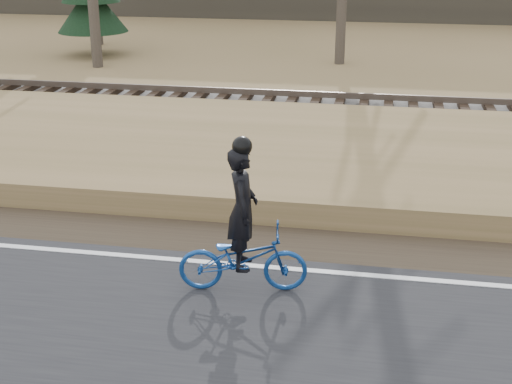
# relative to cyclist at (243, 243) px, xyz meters

# --- Properties ---
(embankment) EXTENTS (120.00, 5.00, 0.44)m
(embankment) POSITION_rel_cyclist_xyz_m (-4.72, 4.70, -0.53)
(embankment) COLOR olive
(embankment) RESTS_ON ground
(ballast) EXTENTS (120.00, 3.00, 0.45)m
(ballast) POSITION_rel_cyclist_xyz_m (-4.72, 8.50, -0.52)
(ballast) COLOR slate
(ballast) RESTS_ON ground
(railroad) EXTENTS (120.00, 2.40, 0.29)m
(railroad) POSITION_rel_cyclist_xyz_m (-4.72, 8.50, -0.22)
(railroad) COLOR black
(railroad) RESTS_ON ballast
(cyclist) EXTENTS (1.80, 0.86, 2.16)m
(cyclist) POSITION_rel_cyclist_xyz_m (0.00, 0.00, 0.00)
(cyclist) COLOR navy
(cyclist) RESTS_ON road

